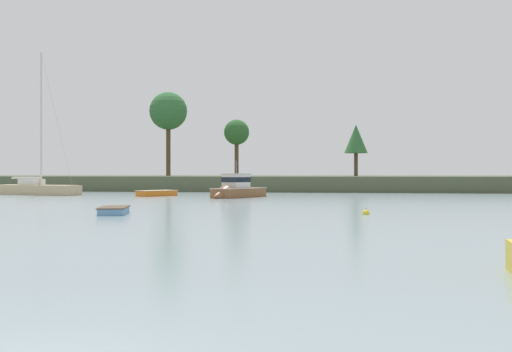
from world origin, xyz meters
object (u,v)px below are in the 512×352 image
Objects in this scene: dinghy_skyblue at (114,211)px; dinghy_orange at (157,194)px; sailboat_sand at (35,192)px; cruiser_wood at (235,192)px; mooring_buoy_yellow at (366,213)px.

dinghy_orange reaches higher than dinghy_skyblue.
sailboat_sand reaches higher than dinghy_orange.
sailboat_sand reaches higher than dinghy_skyblue.
cruiser_wood is (2.11, 22.51, 0.36)m from dinghy_skyblue.
dinghy_skyblue is 0.47× the size of cruiser_wood.
mooring_buoy_yellow is at bearing 7.79° from dinghy_skyblue.
cruiser_wood is at bearing -18.42° from dinghy_orange.
mooring_buoy_yellow is (12.92, 1.77, -0.07)m from dinghy_skyblue.
sailboat_sand is at bearing 169.48° from cruiser_wood.
mooring_buoy_yellow is (18.76, -23.39, -0.12)m from dinghy_orange.
dinghy_skyblue is at bearing -172.21° from mooring_buoy_yellow.
dinghy_skyblue is at bearing -95.35° from cruiser_wood.
dinghy_skyblue is 32.36m from sailboat_sand.
dinghy_skyblue is 8.05× the size of mooring_buoy_yellow.
dinghy_skyblue is 22.61m from cruiser_wood.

